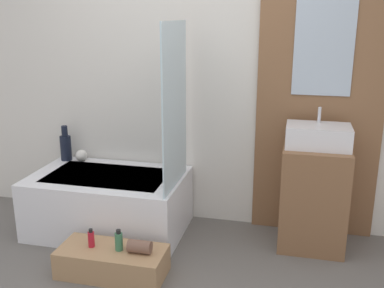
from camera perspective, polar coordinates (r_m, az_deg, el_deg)
The scene contains 12 objects.
wall_tiled_back at distance 3.77m, azimuth 0.57°, elevation 9.15°, with size 4.20×0.06×2.60m, color silver.
wall_wood_accent at distance 3.63m, azimuth 16.12°, elevation 8.41°, with size 0.97×0.04×2.60m.
bathtub at distance 3.84m, azimuth -10.49°, elevation -7.33°, with size 1.25×0.79×0.49m.
glass_shower_screen at distance 3.33m, azimuth -2.20°, elevation 4.80°, with size 0.01×0.63×1.23m, color silver.
wooden_step_bench at distance 3.29m, azimuth -10.08°, elevation -14.49°, with size 0.75×0.34×0.20m, color #A87F56.
vanity_cabinet at distance 3.61m, azimuth 15.15°, elevation -6.49°, with size 0.49×0.46×0.81m, color brown.
sink at distance 3.46m, azimuth 15.73°, elevation 0.98°, with size 0.47×0.30×0.29m.
vase_tall_dark at distance 4.19m, azimuth -15.74°, elevation -0.27°, with size 0.10×0.10×0.32m.
vase_round_light at distance 4.14m, azimuth -13.86°, elevation -1.43°, with size 0.11×0.11×0.11m, color silver.
bottle_soap_primary at distance 3.27m, azimuth -12.68°, elevation -11.66°, with size 0.05×0.05×0.13m.
bottle_soap_secondary at distance 3.18m, azimuth -9.28°, elevation -12.06°, with size 0.05×0.05×0.15m.
towel_roll at distance 3.15m, azimuth -6.67°, elevation -12.82°, with size 0.09×0.09×0.16m, color brown.
Camera 1 is at (0.84, -2.07, 1.76)m, focal length 42.00 mm.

